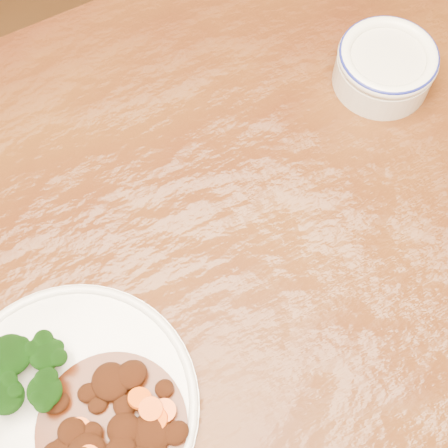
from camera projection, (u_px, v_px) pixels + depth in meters
ground at (212, 396)px, 1.39m from camera, size 4.00×4.00×0.00m
dining_table at (203, 303)px, 0.78m from camera, size 1.51×0.91×0.75m
dinner_plate at (69, 409)px, 0.64m from camera, size 0.27×0.27×0.02m
broccoli_florets at (17, 379)px, 0.62m from camera, size 0.13×0.09×0.05m
mince_stew at (112, 430)px, 0.62m from camera, size 0.15×0.15×0.03m
dip_bowl at (385, 66)px, 0.80m from camera, size 0.13×0.13×0.06m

